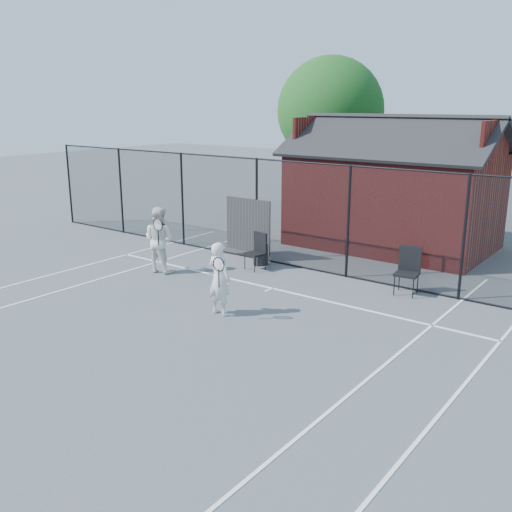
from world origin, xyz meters
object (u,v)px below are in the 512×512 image
Objects in this scene: player_back at (159,240)px; chair_left at (255,252)px; chair_right at (407,272)px; waste_bin at (261,254)px; player_front at (219,279)px; clubhouse at (394,197)px.

player_back is 2.66m from chair_left.
chair_right is at bearing 16.94° from chair_left.
player_front is at bearing -66.10° from waste_bin.
chair_left is 4.26m from chair_right.
player_back reaches higher than waste_bin.
chair_right is (2.74, 3.77, -0.26)m from player_front.
player_front is 1.44× the size of chair_right.
clubhouse is 3.96× the size of player_front.
player_front is at bearing -23.85° from player_back.
player_back reaches higher than chair_right.
chair_left is (1.98, 1.73, -0.40)m from player_back.
player_back is at bearing -128.81° from waste_bin.
chair_left is 1.62× the size of waste_bin.
clubhouse is at bearing 87.28° from player_front.
clubhouse is 5.03m from waste_bin.
clubhouse is 3.59× the size of player_back.
chair_right is (6.20, 2.23, -0.34)m from player_back.
clubhouse is at bearing 109.63° from chair_right.
player_front is (-0.39, -8.17, -0.78)m from clubhouse.
waste_bin is (-1.67, 3.77, -0.51)m from player_front.
clubhouse is at bearing 64.93° from waste_bin.
chair_right is 4.41m from waste_bin.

